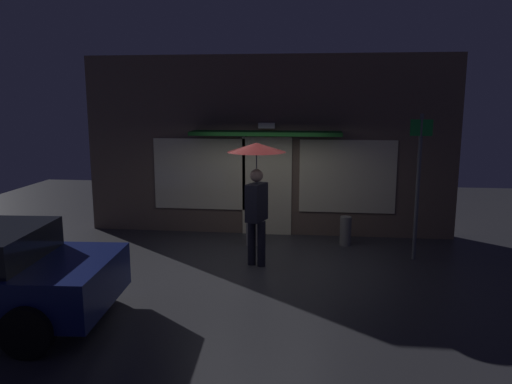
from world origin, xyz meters
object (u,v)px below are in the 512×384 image
at_px(person_with_umbrella, 257,174).
at_px(sidewalk_bollard_2, 252,230).
at_px(sidewalk_bollard, 346,231).
at_px(street_sign_post, 418,179).

xyz_separation_m(person_with_umbrella, sidewalk_bollard_2, (-0.25, 1.27, -1.36)).
bearing_deg(sidewalk_bollard, street_sign_post, -32.46).
distance_m(street_sign_post, sidewalk_bollard, 1.93).
distance_m(person_with_umbrella, street_sign_post, 3.03).
bearing_deg(sidewalk_bollard, sidewalk_bollard_2, -173.49).
bearing_deg(person_with_umbrella, street_sign_post, 123.95).
bearing_deg(person_with_umbrella, sidewalk_bollard, 151.90).
height_order(street_sign_post, sidewalk_bollard_2, street_sign_post).
relative_size(person_with_umbrella, sidewalk_bollard_2, 3.38).
relative_size(person_with_umbrella, sidewalk_bollard, 3.69).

